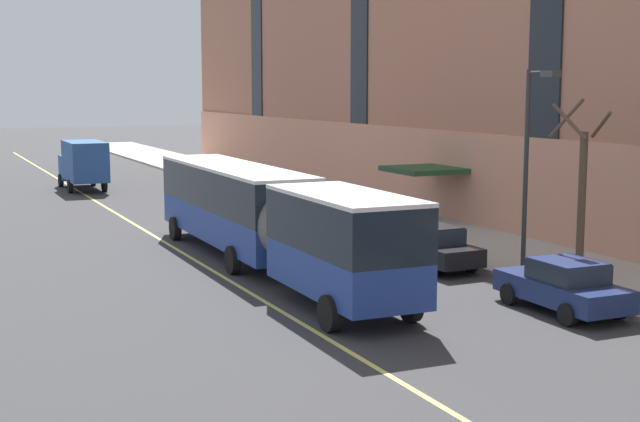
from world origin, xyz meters
TOP-DOWN VIEW (x-y plane):
  - ground_plane at (0.00, 0.00)m, footprint 260.00×260.00m
  - sidewalk at (9.43, 3.00)m, footprint 5.70×160.00m
  - city_bus at (-0.26, 7.73)m, footprint 3.00×19.10m
  - parked_car_black_0 at (5.41, 31.78)m, footprint 2.12×4.79m
  - parked_car_black_1 at (5.37, 5.88)m, footprint 2.00×4.79m
  - parked_car_white_2 at (5.34, 24.02)m, footprint 2.05×4.27m
  - parked_car_red_5 at (5.50, 16.39)m, footprint 2.13×4.53m
  - parked_car_navy_7 at (5.41, -1.39)m, footprint 2.04×4.32m
  - box_truck at (-1.56, 35.98)m, footprint 2.38×6.54m
  - street_tree_mid_block at (9.36, 2.55)m, footprint 1.78×1.86m
  - street_lamp at (7.18, 2.55)m, footprint 0.36×1.48m
  - lane_centerline at (-1.97, 3.00)m, footprint 0.16×140.00m

SIDE VIEW (x-z plane):
  - ground_plane at x=0.00m, z-range 0.00..0.00m
  - lane_centerline at x=-1.97m, z-range 0.00..0.01m
  - sidewalk at x=9.43m, z-range 0.00..0.15m
  - parked_car_white_2 at x=5.34m, z-range 0.00..1.56m
  - parked_car_navy_7 at x=5.41m, z-range 0.00..1.56m
  - parked_car_red_5 at x=5.50m, z-range 0.00..1.56m
  - parked_car_black_1 at x=5.37m, z-range 0.00..1.56m
  - parked_car_black_0 at x=5.41m, z-range 0.00..1.56m
  - box_truck at x=-1.56m, z-range 0.19..3.33m
  - city_bus at x=-0.26m, z-range 0.29..3.78m
  - street_tree_mid_block at x=9.36m, z-range 0.10..6.05m
  - street_lamp at x=7.18m, z-range 0.93..7.83m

